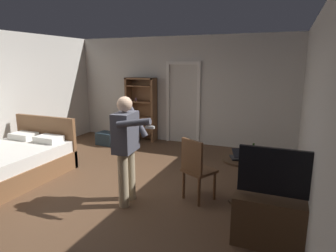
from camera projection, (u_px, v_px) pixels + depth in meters
name	position (u px, v px, depth m)	size (l,w,h in m)	color
ground_plane	(110.00, 190.00, 4.90)	(7.32, 7.32, 0.00)	brown
wall_back	(180.00, 90.00, 7.66)	(6.12, 0.12, 2.76)	beige
wall_right	(318.00, 124.00, 3.49)	(0.12, 6.90, 2.76)	beige
doorway_frame	(183.00, 97.00, 7.58)	(0.93, 0.08, 2.13)	white
bed	(11.00, 162.00, 5.36)	(1.52, 2.01, 1.02)	brown
bookshelf	(142.00, 107.00, 7.94)	(0.83, 0.32, 1.70)	brown
tv_flatscreen	(277.00, 217.00, 3.35)	(1.00, 0.40, 1.19)	#4C331E
side_table	(243.00, 173.00, 4.39)	(0.64, 0.64, 0.70)	#4C331E
laptop	(242.00, 156.00, 4.30)	(0.42, 0.42, 0.17)	black
bottle_on_table	(253.00, 154.00, 4.19)	(0.06, 0.06, 0.27)	#28531B
wooden_chair	(196.00, 167.00, 4.44)	(0.57, 0.57, 0.99)	brown
person_blue_shirt	(127.00, 143.00, 4.28)	(0.72, 0.61, 1.64)	tan
suitcase_dark	(107.00, 138.00, 7.60)	(0.50, 0.38, 0.32)	#1E2D38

